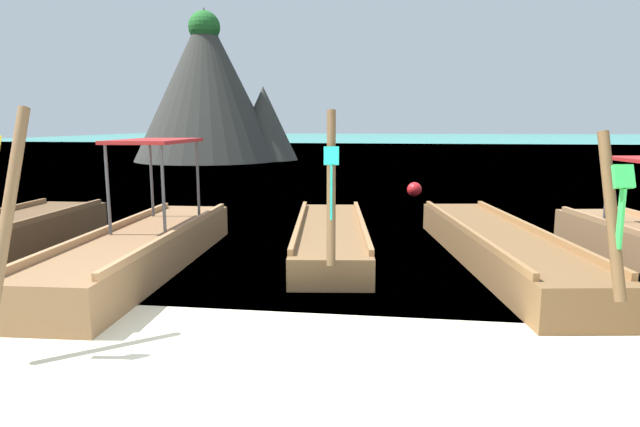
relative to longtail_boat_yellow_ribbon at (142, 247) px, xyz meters
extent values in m
plane|color=beige|center=(2.87, -3.17, -0.37)|extent=(120.00, 120.00, 0.00)
plane|color=#2DB29E|center=(2.87, 58.32, -0.36)|extent=(120.00, 120.00, 0.00)
cube|color=brown|center=(-2.26, 0.42, 0.31)|extent=(0.21, 4.75, 0.10)
cube|color=olive|center=(0.00, 0.00, -0.07)|extent=(1.55, 5.85, 0.60)
cube|color=#AF7F52|center=(-0.60, -0.03, 0.28)|extent=(0.32, 5.33, 0.10)
cube|color=#AF7F52|center=(0.60, 0.03, 0.28)|extent=(0.32, 5.33, 0.10)
cylinder|color=brown|center=(0.14, -3.13, 1.19)|extent=(0.16, 0.88, 1.96)
cylinder|color=#4C4C51|center=(-0.44, -0.16, 0.95)|extent=(0.05, 0.05, 1.43)
cylinder|color=#4C4C51|center=(0.46, -0.12, 0.95)|extent=(0.05, 0.05, 1.43)
cylinder|color=#4C4C51|center=(-0.52, 1.57, 0.95)|extent=(0.05, 0.05, 1.43)
cylinder|color=#4C4C51|center=(0.38, 1.61, 0.95)|extent=(0.05, 0.05, 1.43)
cube|color=#AD2323|center=(-0.03, 0.73, 1.69)|extent=(1.18, 1.99, 0.06)
cube|color=brown|center=(2.88, 1.77, -0.13)|extent=(1.85, 5.32, 0.47)
cube|color=#9F7246|center=(2.29, 1.70, 0.16)|extent=(0.64, 4.77, 0.10)
cube|color=#9F7246|center=(3.46, 1.83, 0.16)|extent=(0.64, 4.77, 0.10)
cylinder|color=brown|center=(3.19, -0.90, 1.14)|extent=(0.19, 0.58, 2.09)
cube|color=#1ECCBC|center=(3.20, -0.99, 1.57)|extent=(0.21, 0.13, 0.25)
cube|color=#1ECCBC|center=(3.20, -1.01, 1.08)|extent=(0.04, 0.08, 0.73)
cube|color=brown|center=(5.80, 1.16, -0.09)|extent=(2.16, 6.46, 0.56)
cube|color=#996C3F|center=(5.24, 1.07, 0.24)|extent=(0.95, 5.78, 0.10)
cube|color=#996C3F|center=(6.37, 1.24, 0.24)|extent=(0.95, 5.78, 0.10)
cylinder|color=brown|center=(6.30, -2.14, 1.05)|extent=(0.23, 0.74, 1.75)
cube|color=green|center=(6.32, -2.29, 1.46)|extent=(0.22, 0.17, 0.25)
cube|color=green|center=(6.33, -2.31, 1.03)|extent=(0.04, 0.08, 0.62)
cylinder|color=#4C4C51|center=(7.87, 2.26, 0.78)|extent=(0.06, 0.06, 1.15)
cone|color=#383833|center=(-7.81, 25.56, 4.35)|extent=(9.23, 9.23, 9.44)
cone|color=#3D3D38|center=(-4.36, 26.48, 1.99)|extent=(4.40, 4.40, 4.71)
sphere|color=#236B28|center=(-7.81, 25.56, 7.90)|extent=(1.97, 1.97, 1.97)
sphere|color=red|center=(4.72, 9.51, -0.12)|extent=(0.47, 0.47, 0.47)
camera|label=1|loc=(4.01, -8.08, 1.99)|focal=30.26mm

